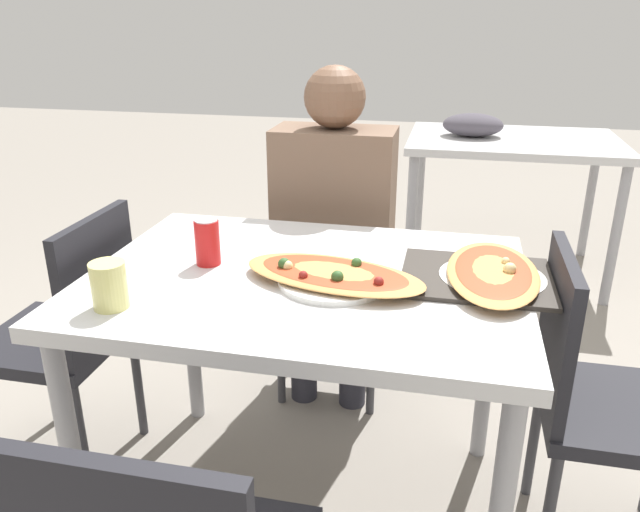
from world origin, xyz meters
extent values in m
plane|color=gray|center=(0.00, 0.00, 0.00)|extent=(14.00, 14.00, 0.00)
cube|color=silver|center=(0.00, 0.00, 0.74)|extent=(1.12, 0.83, 0.04)
cylinder|color=#99999E|center=(-0.51, -0.36, 0.36)|extent=(0.05, 0.05, 0.72)
cylinder|color=#99999E|center=(-0.51, 0.36, 0.36)|extent=(0.05, 0.05, 0.72)
cylinder|color=#99999E|center=(0.51, 0.36, 0.36)|extent=(0.05, 0.05, 0.72)
cube|color=black|center=(-0.05, 0.68, 0.45)|extent=(0.40, 0.40, 0.04)
cube|color=black|center=(-0.05, 0.86, 0.66)|extent=(0.38, 0.03, 0.39)
cylinder|color=#38383D|center=(0.12, 0.51, 0.21)|extent=(0.03, 0.03, 0.43)
cylinder|color=#38383D|center=(-0.22, 0.51, 0.21)|extent=(0.03, 0.03, 0.43)
cylinder|color=#38383D|center=(0.12, 0.85, 0.21)|extent=(0.03, 0.03, 0.43)
cylinder|color=#38383D|center=(-0.22, 0.85, 0.21)|extent=(0.03, 0.03, 0.43)
cube|color=black|center=(-0.82, 0.05, 0.45)|extent=(0.40, 0.40, 0.04)
cube|color=black|center=(-0.64, 0.05, 0.66)|extent=(0.03, 0.38, 0.39)
cylinder|color=#38383D|center=(-0.99, 0.22, 0.21)|extent=(0.03, 0.03, 0.43)
cylinder|color=#38383D|center=(-0.65, -0.12, 0.21)|extent=(0.03, 0.03, 0.43)
cylinder|color=#38383D|center=(-0.65, 0.22, 0.21)|extent=(0.03, 0.03, 0.43)
cube|color=black|center=(0.82, 0.03, 0.45)|extent=(0.40, 0.40, 0.04)
cube|color=black|center=(0.64, 0.03, 0.66)|extent=(0.03, 0.38, 0.39)
cylinder|color=#38383D|center=(0.65, 0.20, 0.21)|extent=(0.03, 0.03, 0.43)
cylinder|color=#2D2D38|center=(0.04, 0.56, 0.23)|extent=(0.10, 0.10, 0.47)
cylinder|color=#2D2D38|center=(-0.15, 0.56, 0.23)|extent=(0.10, 0.10, 0.47)
cube|color=brown|center=(-0.05, 0.65, 0.75)|extent=(0.42, 0.22, 0.56)
sphere|color=brown|center=(-0.05, 0.65, 1.13)|extent=(0.21, 0.21, 0.21)
cylinder|color=white|center=(0.08, -0.03, 0.77)|extent=(0.28, 0.28, 0.01)
ellipsoid|color=tan|center=(0.08, -0.03, 0.79)|extent=(0.51, 0.32, 0.02)
ellipsoid|color=#B24223|center=(0.08, -0.03, 0.79)|extent=(0.42, 0.26, 0.01)
sphere|color=beige|center=(-0.04, -0.04, 0.80)|extent=(0.03, 0.03, 0.03)
sphere|color=maroon|center=(0.01, -0.08, 0.80)|extent=(0.02, 0.02, 0.02)
sphere|color=#335928|center=(-0.05, -0.03, 0.80)|extent=(0.03, 0.03, 0.03)
sphere|color=#335928|center=(0.13, 0.02, 0.80)|extent=(0.03, 0.03, 0.03)
sphere|color=maroon|center=(0.20, -0.09, 0.80)|extent=(0.02, 0.02, 0.02)
sphere|color=#335928|center=(0.10, -0.08, 0.80)|extent=(0.03, 0.03, 0.03)
cylinder|color=red|center=(-0.27, 0.02, 0.82)|extent=(0.07, 0.07, 0.12)
cylinder|color=silver|center=(-0.27, 0.02, 0.89)|extent=(0.06, 0.06, 0.00)
cylinder|color=#E0DB7F|center=(-0.39, -0.28, 0.82)|extent=(0.08, 0.08, 0.11)
cube|color=#332D28|center=(0.43, 0.06, 0.77)|extent=(0.38, 0.31, 0.01)
cylinder|color=white|center=(0.47, 0.06, 0.77)|extent=(0.27, 0.27, 0.01)
ellipsoid|color=tan|center=(0.47, 0.06, 0.79)|extent=(0.23, 0.44, 0.02)
ellipsoid|color=#B24223|center=(0.47, 0.06, 0.79)|extent=(0.19, 0.36, 0.01)
sphere|color=beige|center=(0.50, 0.11, 0.80)|extent=(0.02, 0.02, 0.02)
sphere|color=beige|center=(0.51, 0.06, 0.80)|extent=(0.03, 0.03, 0.03)
cube|color=silver|center=(0.65, 2.03, 0.74)|extent=(1.10, 0.80, 0.04)
ellipsoid|color=#4C4751|center=(0.43, 2.03, 0.82)|extent=(0.32, 0.24, 0.12)
cylinder|color=#99999E|center=(0.15, 1.68, 0.36)|extent=(0.05, 0.05, 0.72)
cylinder|color=#99999E|center=(1.15, 1.68, 0.36)|extent=(0.05, 0.05, 0.72)
cylinder|color=#99999E|center=(0.15, 2.38, 0.36)|extent=(0.05, 0.05, 0.72)
cylinder|color=#99999E|center=(1.15, 2.38, 0.36)|extent=(0.05, 0.05, 0.72)
camera|label=1|loc=(0.35, -1.44, 1.40)|focal=35.00mm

